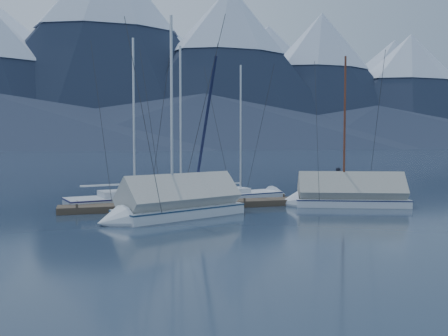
% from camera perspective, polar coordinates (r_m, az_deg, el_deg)
% --- Properties ---
extents(ground, '(1000.00, 1000.00, 0.00)m').
position_cam_1_polar(ground, '(25.16, 1.30, -5.25)').
color(ground, '#162232').
rests_on(ground, ground).
extents(mountain_range, '(877.00, 584.00, 150.50)m').
position_cam_1_polar(mountain_range, '(398.14, -14.93, 10.96)').
color(mountain_range, '#475675').
rests_on(mountain_range, ground).
extents(dock, '(18.00, 1.50, 0.54)m').
position_cam_1_polar(dock, '(27.04, 0.00, -4.43)').
color(dock, '#382D23').
rests_on(dock, ground).
extents(mooring_posts, '(15.12, 1.52, 0.35)m').
position_cam_1_polar(mooring_posts, '(26.87, -1.02, -3.96)').
color(mooring_posts, '#382D23').
rests_on(mooring_posts, ground).
extents(sailboat_open_left, '(8.38, 4.13, 10.68)m').
position_cam_1_polar(sailboat_open_left, '(28.73, -9.63, -3.87)').
color(sailboat_open_left, silver).
rests_on(sailboat_open_left, ground).
extents(sailboat_open_mid, '(8.02, 3.74, 10.25)m').
position_cam_1_polar(sailboat_open_mid, '(28.71, -4.19, -3.85)').
color(sailboat_open_mid, silver).
rests_on(sailboat_open_mid, ground).
extents(sailboat_open_right, '(7.37, 3.68, 9.39)m').
position_cam_1_polar(sailboat_open_right, '(30.71, 2.78, -3.42)').
color(sailboat_open_right, silver).
rests_on(sailboat_open_right, ground).
extents(sailboat_covered_near, '(7.61, 4.69, 9.50)m').
position_cam_1_polar(sailboat_covered_near, '(28.21, 13.89, -3.46)').
color(sailboat_covered_near, silver).
rests_on(sailboat_covered_near, ground).
extents(sailboat_covered_far, '(7.88, 5.11, 10.66)m').
position_cam_1_polar(sailboat_covered_far, '(23.14, -6.56, -4.70)').
color(sailboat_covered_far, silver).
rests_on(sailboat_covered_far, ground).
extents(person, '(0.55, 0.72, 1.76)m').
position_cam_1_polar(person, '(30.18, 13.62, -1.61)').
color(person, black).
rests_on(person, dock).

